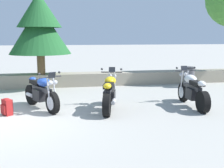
% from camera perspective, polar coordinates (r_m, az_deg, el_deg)
% --- Properties ---
extents(ground_plane, '(120.00, 120.00, 0.00)m').
position_cam_1_polar(ground_plane, '(7.82, -21.75, -6.90)').
color(ground_plane, '#A3A099').
extents(stone_wall, '(36.00, 0.80, 0.55)m').
position_cam_1_polar(stone_wall, '(12.40, -17.69, 0.60)').
color(stone_wall, gray).
rests_on(stone_wall, ground).
extents(motorcycle_blue_near_left, '(1.16, 1.90, 1.18)m').
position_cam_1_polar(motorcycle_blue_near_left, '(8.56, -14.10, -1.74)').
color(motorcycle_blue_near_left, black).
rests_on(motorcycle_blue_near_left, ground).
extents(motorcycle_yellow_centre, '(0.87, 2.02, 1.18)m').
position_cam_1_polar(motorcycle_yellow_centre, '(8.23, -0.46, -1.90)').
color(motorcycle_yellow_centre, black).
rests_on(motorcycle_yellow_centre, ground).
extents(motorcycle_white_far_right, '(0.67, 2.07, 1.18)m').
position_cam_1_polar(motorcycle_white_far_right, '(8.94, 15.97, -1.35)').
color(motorcycle_white_far_right, black).
rests_on(motorcycle_white_far_right, ground).
extents(rider_backpack, '(0.34, 0.35, 0.47)m').
position_cam_1_polar(rider_backpack, '(8.22, -20.53, -4.28)').
color(rider_backpack, '#A31E1E').
rests_on(rider_backpack, ground).
extents(pine_tree_mid_left, '(2.51, 2.51, 3.34)m').
position_cam_1_polar(pine_tree_mid_left, '(12.04, -14.50, 11.57)').
color(pine_tree_mid_left, brown).
rests_on(pine_tree_mid_left, stone_wall).
extents(trash_bin, '(0.46, 0.46, 0.86)m').
position_cam_1_polar(trash_bin, '(12.29, 15.33, 1.38)').
color(trash_bin, '#4C4C51').
rests_on(trash_bin, ground).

